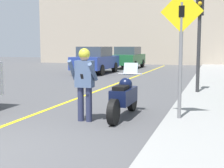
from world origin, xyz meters
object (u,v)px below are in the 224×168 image
(person_biker, at_px, (84,77))
(parked_car_green, at_px, (128,57))
(parked_car_blue, at_px, (96,60))
(traffic_light, at_px, (199,23))
(crossing_sign, at_px, (181,42))
(motorcycle, at_px, (124,97))

(person_biker, relative_size, parked_car_green, 0.39)
(person_biker, distance_m, parked_car_green, 17.61)
(person_biker, height_order, parked_car_blue, parked_car_blue)
(traffic_light, xyz_separation_m, parked_car_green, (-5.88, 12.44, -1.62))
(crossing_sign, height_order, parked_car_blue, crossing_sign)
(crossing_sign, relative_size, traffic_light, 0.82)
(parked_car_green, bearing_deg, crossing_sign, -71.12)
(motorcycle, relative_size, parked_car_green, 0.52)
(person_biker, relative_size, parked_car_blue, 0.39)
(traffic_light, bearing_deg, person_biker, -114.77)
(crossing_sign, xyz_separation_m, parked_car_green, (-5.71, 16.71, -0.91))
(person_biker, xyz_separation_m, crossing_sign, (2.04, 0.52, 0.77))
(person_biker, height_order, parked_car_green, parked_car_green)
(motorcycle, height_order, parked_car_green, parked_car_green)
(motorcycle, distance_m, person_biker, 1.11)
(traffic_light, height_order, parked_car_green, traffic_light)
(traffic_light, distance_m, parked_car_green, 13.86)
(crossing_sign, bearing_deg, parked_car_green, 108.88)
(person_biker, height_order, traffic_light, traffic_light)
(traffic_light, relative_size, parked_car_green, 0.81)
(parked_car_green, bearing_deg, person_biker, -77.97)
(traffic_light, bearing_deg, motorcycle, -109.86)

